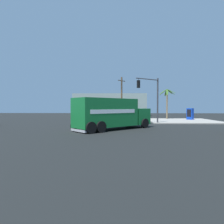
{
  "coord_description": "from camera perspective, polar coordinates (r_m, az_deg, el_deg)",
  "views": [
    {
      "loc": [
        2.57,
        -18.84,
        2.25
      ],
      "look_at": [
        1.81,
        0.48,
        1.73
      ],
      "focal_mm": 31.74,
      "sensor_mm": 36.0,
      "label": 1
    }
  ],
  "objects": [
    {
      "name": "ground_plane",
      "position": [
        19.15,
        -5.51,
        -5.21
      ],
      "size": [
        100.0,
        100.0,
        0.0
      ],
      "primitive_type": "plane",
      "color": "black"
    },
    {
      "name": "sidewalk_corner_far",
      "position": [
        32.48,
        19.37,
        -2.39
      ],
      "size": [
        10.16,
        10.16,
        0.14
      ],
      "primitive_type": "cube",
      "color": "#9E998E",
      "rests_on": "ground"
    },
    {
      "name": "delivery_truck",
      "position": [
        19.48,
        -0.14,
        -0.45
      ],
      "size": [
        7.89,
        7.57,
        3.03
      ],
      "color": "#146B2D",
      "rests_on": "ground"
    },
    {
      "name": "traffic_light_primary",
      "position": [
        26.28,
        11.23,
        5.29
      ],
      "size": [
        3.15,
        2.21,
        5.88
      ],
      "color": "#38383D",
      "rests_on": "sidewalk_corner_far"
    },
    {
      "name": "vending_machine_red",
      "position": [
        34.69,
        21.58,
        -0.52
      ],
      "size": [
        1.17,
        1.17,
        1.85
      ],
      "color": "#0F38B2",
      "rests_on": "sidewalk_corner_far"
    },
    {
      "name": "palm_tree_far",
      "position": [
        35.86,
        15.61,
        3.91
      ],
      "size": [
        2.89,
        2.72,
        5.21
      ],
      "color": "#7A6647",
      "rests_on": "sidewalk_corner_far"
    },
    {
      "name": "utility_pole",
      "position": [
        38.55,
        2.8,
        4.34
      ],
      "size": [
        1.44,
        1.81,
        7.98
      ],
      "color": "brown",
      "rests_on": "ground"
    },
    {
      "name": "building_backdrop",
      "position": [
        49.26,
        -0.61,
        2.06
      ],
      "size": [
        17.52,
        6.0,
        5.38
      ],
      "primitive_type": "cube",
      "color": "gray",
      "rests_on": "ground"
    }
  ]
}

